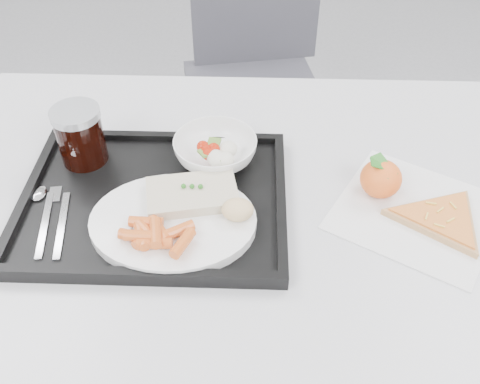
{
  "coord_description": "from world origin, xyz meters",
  "views": [
    {
      "loc": [
        -0.0,
        -0.38,
        1.4
      ],
      "look_at": [
        -0.03,
        0.29,
        0.77
      ],
      "focal_mm": 40.0,
      "sensor_mm": 36.0,
      "label": 1
    }
  ],
  "objects_px": {
    "chair": "(255,57)",
    "tangerine": "(381,179)",
    "pizza_slice": "(441,219)",
    "salad_bowl": "(215,150)",
    "dinner_plate": "(173,222)",
    "cola_glass": "(80,135)",
    "table": "(255,223)",
    "tray": "(155,201)"
  },
  "relations": [
    {
      "from": "chair",
      "to": "tangerine",
      "type": "xyz_separation_m",
      "value": [
        0.23,
        -0.86,
        0.25
      ]
    },
    {
      "from": "tangerine",
      "to": "pizza_slice",
      "type": "bearing_deg",
      "value": -36.53
    },
    {
      "from": "tangerine",
      "to": "salad_bowl",
      "type": "bearing_deg",
      "value": 167.52
    },
    {
      "from": "tangerine",
      "to": "dinner_plate",
      "type": "bearing_deg",
      "value": -163.27
    },
    {
      "from": "cola_glass",
      "to": "table",
      "type": "bearing_deg",
      "value": -13.7
    },
    {
      "from": "cola_glass",
      "to": "tangerine",
      "type": "xyz_separation_m",
      "value": [
        0.53,
        -0.06,
        -0.04
      ]
    },
    {
      "from": "tray",
      "to": "cola_glass",
      "type": "height_order",
      "value": "cola_glass"
    },
    {
      "from": "salad_bowl",
      "to": "tray",
      "type": "bearing_deg",
      "value": -133.12
    },
    {
      "from": "pizza_slice",
      "to": "table",
      "type": "bearing_deg",
      "value": 170.41
    },
    {
      "from": "cola_glass",
      "to": "pizza_slice",
      "type": "distance_m",
      "value": 0.64
    },
    {
      "from": "chair",
      "to": "cola_glass",
      "type": "bearing_deg",
      "value": -110.96
    },
    {
      "from": "salad_bowl",
      "to": "tangerine",
      "type": "xyz_separation_m",
      "value": [
        0.29,
        -0.06,
        -0.0
      ]
    },
    {
      "from": "dinner_plate",
      "to": "cola_glass",
      "type": "height_order",
      "value": "cola_glass"
    },
    {
      "from": "pizza_slice",
      "to": "dinner_plate",
      "type": "bearing_deg",
      "value": -175.41
    },
    {
      "from": "dinner_plate",
      "to": "salad_bowl",
      "type": "relative_size",
      "value": 1.78
    },
    {
      "from": "table",
      "to": "dinner_plate",
      "type": "distance_m",
      "value": 0.18
    },
    {
      "from": "chair",
      "to": "cola_glass",
      "type": "xyz_separation_m",
      "value": [
        -0.31,
        -0.8,
        0.28
      ]
    },
    {
      "from": "chair",
      "to": "salad_bowl",
      "type": "height_order",
      "value": "chair"
    },
    {
      "from": "cola_glass",
      "to": "pizza_slice",
      "type": "bearing_deg",
      "value": -11.69
    },
    {
      "from": "salad_bowl",
      "to": "dinner_plate",
      "type": "bearing_deg",
      "value": -108.7
    },
    {
      "from": "table",
      "to": "dinner_plate",
      "type": "xyz_separation_m",
      "value": [
        -0.13,
        -0.09,
        0.09
      ]
    },
    {
      "from": "chair",
      "to": "cola_glass",
      "type": "distance_m",
      "value": 0.9
    },
    {
      "from": "salad_bowl",
      "to": "table",
      "type": "bearing_deg",
      "value": -47.04
    },
    {
      "from": "cola_glass",
      "to": "pizza_slice",
      "type": "xyz_separation_m",
      "value": [
        0.63,
        -0.13,
        -0.06
      ]
    },
    {
      "from": "tray",
      "to": "pizza_slice",
      "type": "xyz_separation_m",
      "value": [
        0.48,
        -0.03,
        0.0
      ]
    },
    {
      "from": "cola_glass",
      "to": "pizza_slice",
      "type": "relative_size",
      "value": 0.48
    },
    {
      "from": "tray",
      "to": "salad_bowl",
      "type": "relative_size",
      "value": 2.96
    },
    {
      "from": "cola_glass",
      "to": "tangerine",
      "type": "distance_m",
      "value": 0.54
    },
    {
      "from": "tray",
      "to": "tangerine",
      "type": "xyz_separation_m",
      "value": [
        0.39,
        0.04,
        0.03
      ]
    },
    {
      "from": "chair",
      "to": "tray",
      "type": "distance_m",
      "value": 0.94
    },
    {
      "from": "table",
      "to": "chair",
      "type": "height_order",
      "value": "chair"
    },
    {
      "from": "dinner_plate",
      "to": "pizza_slice",
      "type": "bearing_deg",
      "value": 4.59
    },
    {
      "from": "salad_bowl",
      "to": "pizza_slice",
      "type": "xyz_separation_m",
      "value": [
        0.38,
        -0.13,
        -0.03
      ]
    },
    {
      "from": "tray",
      "to": "salad_bowl",
      "type": "height_order",
      "value": "salad_bowl"
    },
    {
      "from": "table",
      "to": "salad_bowl",
      "type": "bearing_deg",
      "value": 132.96
    },
    {
      "from": "tray",
      "to": "cola_glass",
      "type": "distance_m",
      "value": 0.19
    },
    {
      "from": "table",
      "to": "tangerine",
      "type": "relative_size",
      "value": 14.73
    },
    {
      "from": "dinner_plate",
      "to": "cola_glass",
      "type": "relative_size",
      "value": 2.5
    },
    {
      "from": "dinner_plate",
      "to": "pizza_slice",
      "type": "distance_m",
      "value": 0.44
    },
    {
      "from": "table",
      "to": "tray",
      "type": "xyz_separation_m",
      "value": [
        -0.17,
        -0.02,
        0.08
      ]
    },
    {
      "from": "cola_glass",
      "to": "chair",
      "type": "bearing_deg",
      "value": 69.04
    },
    {
      "from": "chair",
      "to": "tray",
      "type": "xyz_separation_m",
      "value": [
        -0.16,
        -0.9,
        0.22
      ]
    }
  ]
}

